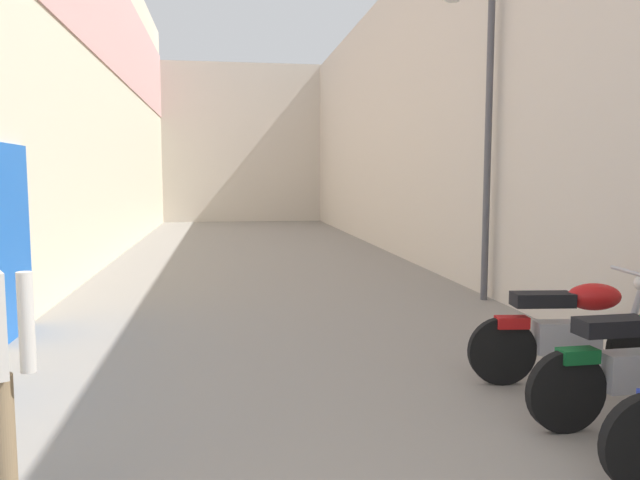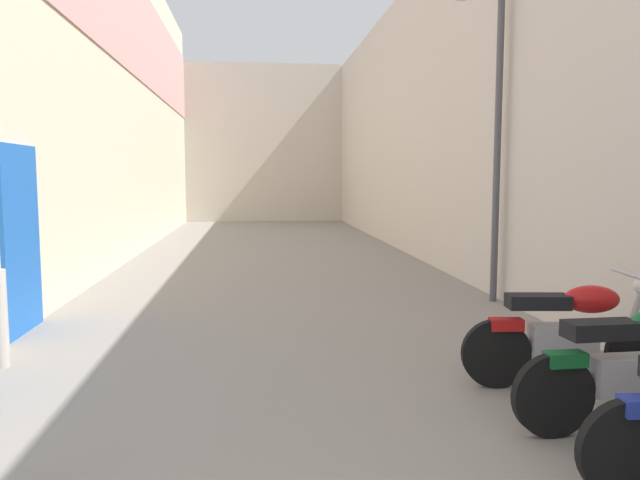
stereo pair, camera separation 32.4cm
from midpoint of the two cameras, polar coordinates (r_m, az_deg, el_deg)
The scene contains 6 objects.
ground_plane at distance 10.72m, azimuth -5.44°, elevation -3.99°, with size 41.76×41.76×0.00m, color gray.
building_left at distance 12.92m, azimuth -21.78°, elevation 13.99°, with size 0.45×25.76×7.43m.
building_right at distance 13.23m, azimuth 9.00°, elevation 11.57°, with size 0.45×25.76×6.32m.
building_far_end at distance 26.46m, azimuth -7.62°, elevation 8.77°, with size 9.38×2.00×6.39m, color beige.
motorcycle_fifth at distance 5.86m, azimuth 20.93°, elevation -7.62°, with size 1.85×0.58×1.04m.
street_lamp at distance 9.36m, azimuth 13.81°, elevation 10.50°, with size 0.79×0.18×4.44m.
Camera 1 is at (-0.79, 0.36, 1.83)m, focal length 34.63 mm.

